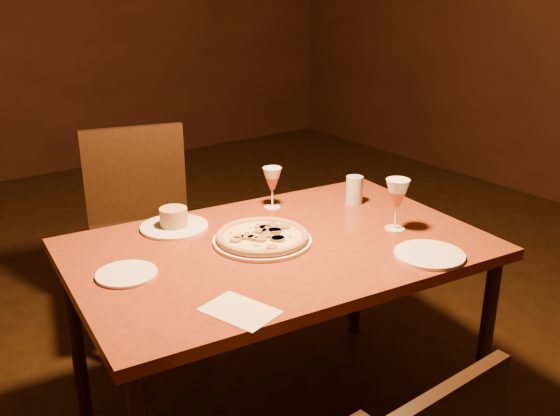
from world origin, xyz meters
TOP-DOWN VIEW (x-y plane):
  - floor at (0.00, 0.00)m, footprint 7.00×7.00m
  - dining_table at (-0.07, -0.16)m, footprint 1.44×1.01m
  - chair_far at (-0.16, 0.72)m, footprint 0.55×0.55m
  - pizza_plate at (-0.11, -0.12)m, footprint 0.33×0.33m
  - ramekin_saucer at (-0.29, 0.16)m, footprint 0.24×0.24m
  - wine_glass_far at (0.12, 0.13)m, footprint 0.07×0.07m
  - wine_glass_right at (0.34, -0.30)m, footprint 0.08×0.08m
  - water_tumbler at (0.40, -0.02)m, footprint 0.07×0.07m
  - side_plate_left at (-0.57, -0.08)m, footprint 0.18×0.18m
  - side_plate_near at (0.26, -0.53)m, footprint 0.22×0.22m
  - menu_card at (-0.41, -0.46)m, footprint 0.18×0.22m

SIDE VIEW (x-z plane):
  - floor at x=0.00m, z-range 0.00..0.00m
  - chair_far at x=-0.16m, z-range 0.06..1.00m
  - dining_table at x=-0.07m, z-range 0.30..1.02m
  - menu_card at x=-0.41m, z-range 0.72..0.72m
  - side_plate_left at x=-0.57m, z-range 0.72..0.73m
  - side_plate_near at x=0.26m, z-range 0.72..0.73m
  - pizza_plate at x=-0.11m, z-range 0.72..0.76m
  - ramekin_saucer at x=-0.29m, z-range 0.71..0.79m
  - water_tumbler at x=0.40m, z-range 0.72..0.83m
  - wine_glass_far at x=0.12m, z-range 0.72..0.88m
  - wine_glass_right at x=0.34m, z-range 0.72..0.91m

